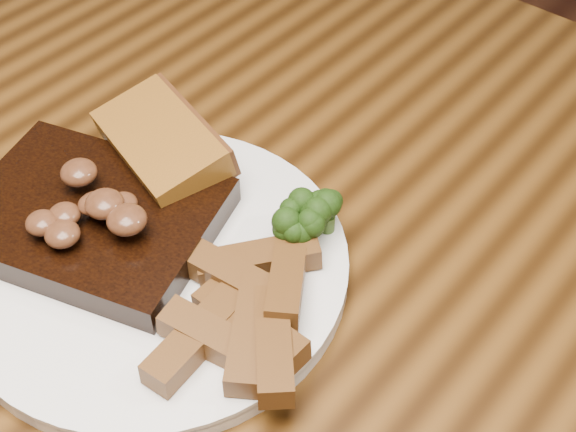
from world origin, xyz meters
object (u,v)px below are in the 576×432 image
(garlic_bread, at_px, (164,161))
(dining_table, at_px, (295,335))
(plate, at_px, (155,267))
(potato_wedges, at_px, (245,290))
(steak, at_px, (91,219))

(garlic_bread, bearing_deg, dining_table, 16.16)
(plate, height_order, garlic_bread, garlic_bread)
(plate, height_order, potato_wedges, potato_wedges)
(plate, distance_m, steak, 0.06)
(garlic_bread, xyz_separation_m, potato_wedges, (0.14, -0.06, -0.00))
(dining_table, bearing_deg, potato_wedges, -90.09)
(steak, relative_size, potato_wedges, 1.59)
(dining_table, distance_m, garlic_bread, 0.18)
(steak, distance_m, garlic_bread, 0.08)
(plate, bearing_deg, steak, -171.96)
(plate, distance_m, garlic_bread, 0.10)
(garlic_bread, distance_m, potato_wedges, 0.15)
(dining_table, xyz_separation_m, plate, (-0.08, -0.07, 0.10))
(steak, relative_size, garlic_bread, 1.55)
(steak, xyz_separation_m, garlic_bread, (-0.00, 0.08, -0.00))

